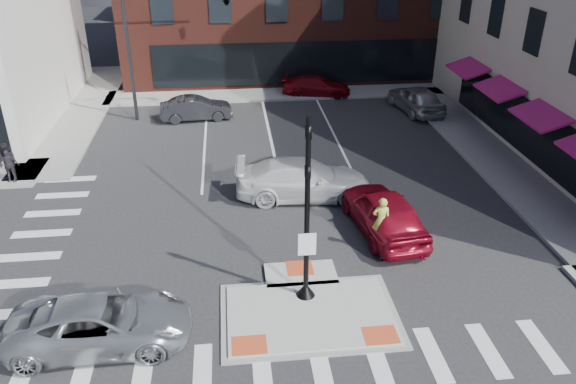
{
  "coord_description": "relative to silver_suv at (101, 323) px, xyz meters",
  "views": [
    {
      "loc": [
        -2.13,
        -13.86,
        11.22
      ],
      "look_at": [
        -0.17,
        3.97,
        2.0
      ],
      "focal_mm": 35.0,
      "sensor_mm": 36.0,
      "label": 1
    }
  ],
  "objects": [
    {
      "name": "ground",
      "position": [
        6.03,
        1.0,
        -0.71
      ],
      "size": [
        120.0,
        120.0,
        0.0
      ],
      "primitive_type": "plane",
      "color": "#28282B",
      "rests_on": "ground"
    },
    {
      "name": "bg_car_red",
      "position": [
        9.65,
        22.5,
        -0.07
      ],
      "size": [
        4.69,
        2.65,
        1.28
      ],
      "primitive_type": "imported",
      "rotation": [
        0.0,
        0.0,
        1.37
      ],
      "color": "maroon",
      "rests_on": "ground"
    },
    {
      "name": "silver_suv",
      "position": [
        0.0,
        0.0,
        0.0
      ],
      "size": [
        5.15,
        2.45,
        1.42
      ],
      "primitive_type": "imported",
      "rotation": [
        0.0,
        0.0,
        1.59
      ],
      "color": "#B8BCC0",
      "rests_on": "ground"
    },
    {
      "name": "refuge_island",
      "position": [
        6.03,
        0.74,
        -0.66
      ],
      "size": [
        5.4,
        4.65,
        0.13
      ],
      "color": "gray",
      "rests_on": "ground"
    },
    {
      "name": "white_pickup",
      "position": [
        6.87,
        8.36,
        0.12
      ],
      "size": [
        5.83,
        2.67,
        1.65
      ],
      "primitive_type": "imported",
      "rotation": [
        0.0,
        0.0,
        1.51
      ],
      "color": "white",
      "rests_on": "ground"
    },
    {
      "name": "signal_pole",
      "position": [
        6.03,
        1.4,
        1.65
      ],
      "size": [
        0.6,
        0.6,
        5.98
      ],
      "color": "black",
      "rests_on": "refuge_island"
    },
    {
      "name": "bg_car_silver",
      "position": [
        15.1,
        18.66,
        0.09
      ],
      "size": [
        2.68,
        4.97,
        1.61
      ],
      "primitive_type": "imported",
      "rotation": [
        0.0,
        0.0,
        3.31
      ],
      "color": "#B8BBC0",
      "rests_on": "ground"
    },
    {
      "name": "red_sedan",
      "position": [
        9.53,
        5.15,
        0.15
      ],
      "size": [
        2.65,
        5.25,
        1.71
      ],
      "primitive_type": "imported",
      "rotation": [
        0.0,
        0.0,
        3.27
      ],
      "color": "maroon",
      "rests_on": "ground"
    },
    {
      "name": "sidewalk_n",
      "position": [
        9.03,
        23.0,
        -0.63
      ],
      "size": [
        26.0,
        3.0,
        0.15
      ],
      "primitive_type": "cube",
      "color": "gray",
      "rests_on": "ground"
    },
    {
      "name": "sidewalk_e",
      "position": [
        16.83,
        11.0,
        -0.63
      ],
      "size": [
        3.0,
        24.0,
        0.15
      ],
      "primitive_type": "cube",
      "color": "gray",
      "rests_on": "ground"
    },
    {
      "name": "mast_arm_signal",
      "position": [
        2.56,
        19.0,
        5.5
      ],
      "size": [
        6.1,
        2.24,
        8.0
      ],
      "color": "black",
      "rests_on": "ground"
    },
    {
      "name": "pedestrian_b",
      "position": [
        -5.97,
        11.0,
        0.2
      ],
      "size": [
        0.92,
        0.47,
        1.51
      ],
      "primitive_type": "imported",
      "rotation": [
        0.0,
        0.0,
        0.11
      ],
      "color": "#342E38",
      "rests_on": "sidewalk_nw"
    },
    {
      "name": "pedestrian_a",
      "position": [
        -5.97,
        11.0,
        0.35
      ],
      "size": [
        1.08,
        0.98,
        1.81
      ],
      "primitive_type": "imported",
      "rotation": [
        0.0,
        0.0,
        -0.42
      ],
      "color": "black",
      "rests_on": "sidewalk_nw"
    },
    {
      "name": "cyclist",
      "position": [
        9.03,
        3.8,
        0.03
      ],
      "size": [
        0.76,
        1.77,
        2.18
      ],
      "rotation": [
        0.0,
        0.0,
        3.05
      ],
      "color": "#3F3F44",
      "rests_on": "ground"
    },
    {
      "name": "bg_car_dark",
      "position": [
        1.99,
        18.66,
        -0.03
      ],
      "size": [
        4.23,
        1.83,
        1.35
      ],
      "primitive_type": "imported",
      "rotation": [
        0.0,
        0.0,
        1.67
      ],
      "color": "#2A2B30",
      "rests_on": "ground"
    }
  ]
}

